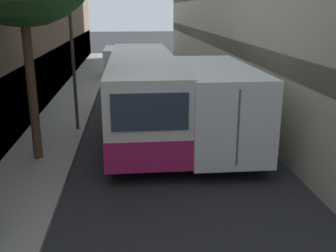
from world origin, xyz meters
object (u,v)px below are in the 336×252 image
(box_truck, at_px, (209,98))
(panel_van, at_px, (119,61))
(street_lamp, at_px, (70,10))
(bus, at_px, (143,91))

(box_truck, relative_size, panel_van, 1.87)
(box_truck, distance_m, panel_van, 15.18)
(panel_van, distance_m, street_lamp, 13.80)
(panel_van, bearing_deg, box_truck, -76.19)
(bus, relative_size, box_truck, 1.35)
(bus, bearing_deg, street_lamp, -173.52)
(bus, distance_m, panel_van, 13.04)
(box_truck, height_order, street_lamp, street_lamp)
(street_lamp, bearing_deg, box_truck, -16.44)
(box_truck, xyz_separation_m, street_lamp, (-4.96, 1.46, 3.10))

